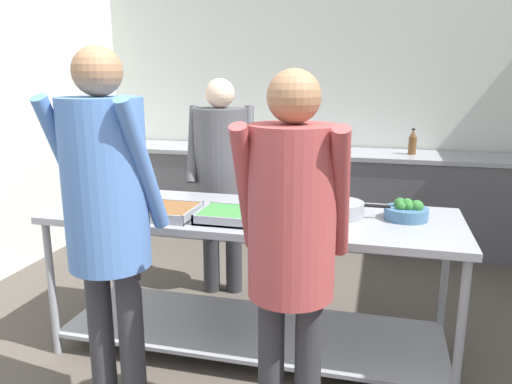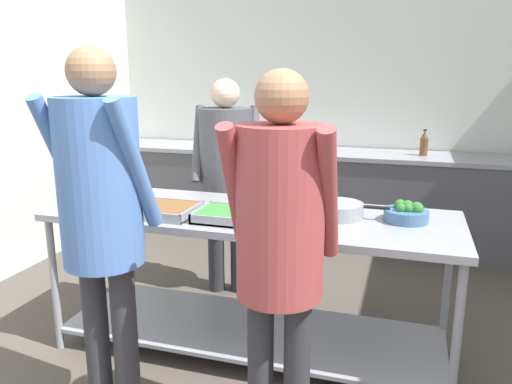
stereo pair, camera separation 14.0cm
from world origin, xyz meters
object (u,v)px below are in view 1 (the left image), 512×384
(serving_tray_roast, at_px, (244,216))
(cook_behind_counter, at_px, (221,166))
(guest_serving_left, at_px, (107,204))
(water_bottle, at_px, (413,143))
(plate_stack, at_px, (119,198))
(broccoli_bowl, at_px, (406,211))
(serving_tray_vegetables, at_px, (161,211))
(guest_serving_right, at_px, (292,231))
(sauce_pan, at_px, (339,208))

(serving_tray_roast, relative_size, cook_behind_counter, 0.30)
(guest_serving_left, bearing_deg, water_bottle, 64.08)
(serving_tray_roast, height_order, cook_behind_counter, cook_behind_counter)
(serving_tray_roast, distance_m, guest_serving_left, 0.79)
(guest_serving_left, relative_size, cook_behind_counter, 1.09)
(cook_behind_counter, bearing_deg, plate_stack, -119.13)
(broccoli_bowl, relative_size, water_bottle, 1.00)
(serving_tray_vegetables, distance_m, guest_serving_right, 1.06)
(broccoli_bowl, distance_m, guest_serving_left, 1.59)
(broccoli_bowl, bearing_deg, water_bottle, 86.73)
(serving_tray_roast, distance_m, broccoli_bowl, 0.90)
(sauce_pan, xyz_separation_m, guest_serving_left, (-0.94, -0.85, 0.18))
(sauce_pan, xyz_separation_m, cook_behind_counter, (-0.92, 0.69, 0.08))
(broccoli_bowl, bearing_deg, serving_tray_roast, -163.50)
(serving_tray_vegetables, xyz_separation_m, serving_tray_roast, (0.48, 0.02, 0.00))
(serving_tray_roast, bearing_deg, serving_tray_vegetables, -178.09)
(serving_tray_roast, bearing_deg, water_bottle, 66.99)
(serving_tray_vegetables, relative_size, water_bottle, 1.68)
(plate_stack, relative_size, guest_serving_left, 0.15)
(broccoli_bowl, bearing_deg, guest_serving_right, -118.81)
(broccoli_bowl, distance_m, water_bottle, 2.05)
(serving_tray_vegetables, xyz_separation_m, guest_serving_right, (0.86, -0.61, 0.14))
(plate_stack, xyz_separation_m, serving_tray_roast, (0.85, -0.17, -0.01))
(plate_stack, distance_m, cook_behind_counter, 0.86)
(serving_tray_vegetables, bearing_deg, plate_stack, 153.03)
(guest_serving_right, xyz_separation_m, cook_behind_counter, (-0.81, 1.54, -0.05))
(serving_tray_vegetables, xyz_separation_m, water_bottle, (1.46, 2.32, 0.13))
(guest_serving_left, height_order, cook_behind_counter, guest_serving_left)
(serving_tray_vegetables, relative_size, serving_tray_roast, 0.82)
(guest_serving_right, bearing_deg, cook_behind_counter, 117.73)
(serving_tray_vegetables, height_order, broccoli_bowl, broccoli_bowl)
(serving_tray_vegetables, xyz_separation_m, guest_serving_left, (0.04, -0.61, 0.20))
(plate_stack, xyz_separation_m, broccoli_bowl, (1.71, 0.09, 0.01))
(cook_behind_counter, bearing_deg, guest_serving_right, -62.27)
(guest_serving_right, bearing_deg, plate_stack, 147.11)
(serving_tray_vegetables, relative_size, cook_behind_counter, 0.25)
(plate_stack, height_order, broccoli_bowl, broccoli_bowl)
(plate_stack, bearing_deg, cook_behind_counter, 60.87)
(sauce_pan, bearing_deg, serving_tray_vegetables, -166.00)
(plate_stack, xyz_separation_m, guest_serving_right, (1.22, -0.79, 0.13))
(guest_serving_left, bearing_deg, sauce_pan, 42.25)
(plate_stack, height_order, guest_serving_left, guest_serving_left)
(serving_tray_roast, distance_m, sauce_pan, 0.54)
(broccoli_bowl, height_order, guest_serving_right, guest_serving_right)
(serving_tray_vegetables, distance_m, broccoli_bowl, 1.37)
(serving_tray_vegetables, relative_size, sauce_pan, 0.95)
(serving_tray_vegetables, height_order, serving_tray_roast, same)
(guest_serving_left, distance_m, guest_serving_right, 0.83)
(sauce_pan, distance_m, guest_serving_right, 0.87)
(plate_stack, relative_size, sauce_pan, 0.61)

